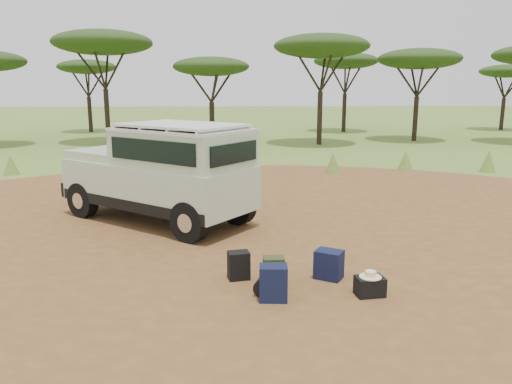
{
  "coord_description": "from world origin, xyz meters",
  "views": [
    {
      "loc": [
        -0.56,
        -10.0,
        3.26
      ],
      "look_at": [
        -0.18,
        0.51,
        1.0
      ],
      "focal_mm": 35.0,
      "sensor_mm": 36.0,
      "label": 1
    }
  ],
  "objects_px": {
    "backpack_olive": "(274,271)",
    "duffel_navy": "(329,265)",
    "safari_vehicle": "(162,175)",
    "backpack_black": "(239,266)",
    "walking_staff": "(182,211)",
    "backpack_navy": "(273,283)",
    "hard_case": "(370,286)"
  },
  "relations": [
    {
      "from": "walking_staff",
      "to": "backpack_navy",
      "type": "relative_size",
      "value": 2.43
    },
    {
      "from": "backpack_olive",
      "to": "duffel_navy",
      "type": "height_order",
      "value": "duffel_navy"
    },
    {
      "from": "safari_vehicle",
      "to": "hard_case",
      "type": "bearing_deg",
      "value": -12.45
    },
    {
      "from": "backpack_black",
      "to": "backpack_olive",
      "type": "distance_m",
      "value": 0.65
    },
    {
      "from": "safari_vehicle",
      "to": "hard_case",
      "type": "relative_size",
      "value": 11.58
    },
    {
      "from": "safari_vehicle",
      "to": "backpack_olive",
      "type": "bearing_deg",
      "value": -22.48
    },
    {
      "from": "hard_case",
      "to": "safari_vehicle",
      "type": "bearing_deg",
      "value": 122.12
    },
    {
      "from": "safari_vehicle",
      "to": "backpack_navy",
      "type": "bearing_deg",
      "value": -26.22
    },
    {
      "from": "walking_staff",
      "to": "backpack_navy",
      "type": "distance_m",
      "value": 3.59
    },
    {
      "from": "walking_staff",
      "to": "backpack_black",
      "type": "height_order",
      "value": "walking_staff"
    },
    {
      "from": "safari_vehicle",
      "to": "backpack_black",
      "type": "bearing_deg",
      "value": -27.24
    },
    {
      "from": "safari_vehicle",
      "to": "backpack_black",
      "type": "relative_size",
      "value": 10.38
    },
    {
      "from": "safari_vehicle",
      "to": "backpack_olive",
      "type": "distance_m",
      "value": 4.81
    },
    {
      "from": "duffel_navy",
      "to": "hard_case",
      "type": "bearing_deg",
      "value": -24.62
    },
    {
      "from": "backpack_olive",
      "to": "duffel_navy",
      "type": "xyz_separation_m",
      "value": [
        0.97,
        0.26,
        0.01
      ]
    },
    {
      "from": "backpack_black",
      "to": "duffel_navy",
      "type": "bearing_deg",
      "value": -13.22
    },
    {
      "from": "safari_vehicle",
      "to": "walking_staff",
      "type": "xyz_separation_m",
      "value": [
        0.62,
        -1.54,
        -0.51
      ]
    },
    {
      "from": "backpack_black",
      "to": "backpack_navy",
      "type": "bearing_deg",
      "value": -71.05
    },
    {
      "from": "hard_case",
      "to": "backpack_navy",
      "type": "bearing_deg",
      "value": 175.95
    },
    {
      "from": "safari_vehicle",
      "to": "backpack_black",
      "type": "xyz_separation_m",
      "value": [
        1.82,
        -3.77,
        -0.92
      ]
    },
    {
      "from": "walking_staff",
      "to": "backpack_black",
      "type": "bearing_deg",
      "value": -86.06
    },
    {
      "from": "safari_vehicle",
      "to": "hard_case",
      "type": "height_order",
      "value": "safari_vehicle"
    },
    {
      "from": "backpack_black",
      "to": "backpack_olive",
      "type": "xyz_separation_m",
      "value": [
        0.58,
        -0.29,
        0.0
      ]
    },
    {
      "from": "backpack_black",
      "to": "backpack_navy",
      "type": "xyz_separation_m",
      "value": [
        0.53,
        -0.88,
        0.04
      ]
    },
    {
      "from": "backpack_navy",
      "to": "safari_vehicle",
      "type": "bearing_deg",
      "value": 119.95
    },
    {
      "from": "backpack_olive",
      "to": "walking_staff",
      "type": "bearing_deg",
      "value": 124.26
    },
    {
      "from": "backpack_navy",
      "to": "walking_staff",
      "type": "bearing_deg",
      "value": 122.21
    },
    {
      "from": "backpack_olive",
      "to": "backpack_navy",
      "type": "bearing_deg",
      "value": -95.45
    },
    {
      "from": "safari_vehicle",
      "to": "hard_case",
      "type": "xyz_separation_m",
      "value": [
        3.88,
        -4.54,
        -1.01
      ]
    },
    {
      "from": "safari_vehicle",
      "to": "duffel_navy",
      "type": "distance_m",
      "value": 5.16
    },
    {
      "from": "backpack_navy",
      "to": "hard_case",
      "type": "bearing_deg",
      "value": 7.55
    },
    {
      "from": "backpack_black",
      "to": "duffel_navy",
      "type": "distance_m",
      "value": 1.54
    }
  ]
}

